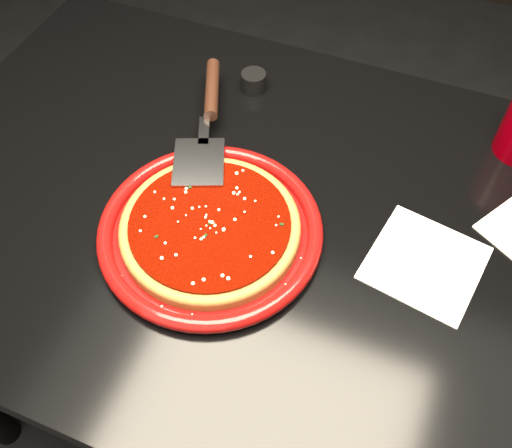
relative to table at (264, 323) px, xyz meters
The scene contains 11 objects.
floor 0.38m from the table, ahead, with size 4.00×4.00×0.01m, color black.
table is the anchor object (origin of this frame).
plate 0.40m from the table, 130.23° to the right, with size 0.33×0.33×0.02m, color maroon.
pizza_crust 0.40m from the table, 130.23° to the right, with size 0.26×0.26×0.01m, color brown.
pizza_crust_rim 0.41m from the table, 130.23° to the right, with size 0.26×0.26×0.02m, color brown.
pizza_sauce 0.41m from the table, 130.23° to the right, with size 0.23×0.23×0.01m, color #6B0A00.
parmesan_dusting 0.42m from the table, 130.23° to the right, with size 0.23×0.23×0.01m, color beige, non-canonical shape.
basil_flecks 0.42m from the table, 130.23° to the right, with size 0.21×0.21×0.00m, color black, non-canonical shape.
pizza_server 0.46m from the table, 143.86° to the left, with size 0.09×0.33×0.03m, color silver, non-canonical shape.
napkin_a 0.45m from the table, ahead, with size 0.15×0.15×0.00m, color white.
ramekin 0.48m from the table, 116.20° to the left, with size 0.04×0.04×0.03m, color black.
Camera 1 is at (0.18, -0.50, 1.44)m, focal length 40.00 mm.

